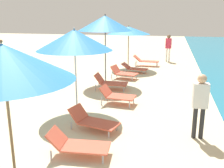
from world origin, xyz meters
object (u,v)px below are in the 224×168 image
object	(u,v)px
umbrella_second	(3,62)
lounger_second_shoreside	(77,144)
lounger_farthest_shoreside	(146,60)
lounger_farthest_inland	(134,68)
person_walking_near	(200,100)
lounger_third_inland	(93,120)
lounger_fourth_inland	(110,82)
beach_ball	(47,87)
umbrella_third	(74,40)
person_walking_mid	(168,45)
lounger_fourth_shoreside	(123,73)
umbrella_farthest	(129,30)
lounger_third_shoreside	(117,95)
umbrella_fourth	(105,23)

from	to	relation	value
umbrella_second	lounger_second_shoreside	xyz separation A→B (m)	(0.73, 1.21, -1.99)
lounger_farthest_shoreside	umbrella_second	bearing A→B (deg)	-93.10
lounger_farthest_inland	person_walking_near	xyz separation A→B (m)	(2.69, -7.33, 0.75)
umbrella_second	lounger_farthest_shoreside	distance (m)	12.28
lounger_third_inland	lounger_fourth_inland	distance (m)	3.97
lounger_farthest_inland	beach_ball	bearing A→B (deg)	-116.68
lounger_farthest_shoreside	beach_ball	world-z (taller)	lounger_farthest_shoreside
lounger_second_shoreside	umbrella_third	size ratio (longest dim) A/B	0.52
lounger_fourth_inland	person_walking_mid	world-z (taller)	person_walking_mid
person_walking_mid	umbrella_third	bearing A→B (deg)	-3.06
lounger_fourth_shoreside	umbrella_farthest	world-z (taller)	umbrella_farthest
lounger_third_inland	lounger_fourth_inland	xyz separation A→B (m)	(-0.48, 3.94, 0.05)
umbrella_third	lounger_third_shoreside	xyz separation A→B (m)	(1.06, 1.09, -1.97)
lounger_second_shoreside	lounger_farthest_shoreside	world-z (taller)	lounger_farthest_shoreside
person_walking_near	person_walking_mid	world-z (taller)	person_walking_mid
lounger_third_shoreside	beach_ball	world-z (taller)	lounger_third_shoreside
lounger_third_inland	umbrella_farthest	world-z (taller)	umbrella_farthest
lounger_fourth_shoreside	person_walking_near	xyz separation A→B (m)	(3.00, -5.80, 0.69)
lounger_fourth_shoreside	lounger_fourth_inland	xyz separation A→B (m)	(-0.18, -2.00, 0.01)
lounger_third_inland	beach_ball	bearing A→B (deg)	145.97
lounger_fourth_inland	lounger_fourth_shoreside	bearing A→B (deg)	82.60
umbrella_farthest	lounger_farthest_inland	bearing A→B (deg)	-63.63
lounger_fourth_shoreside	person_walking_near	world-z (taller)	person_walking_near
lounger_third_inland	umbrella_farthest	distance (m)	8.74
lounger_farthest_shoreside	person_walking_mid	size ratio (longest dim) A/B	0.87
umbrella_third	person_walking_near	xyz separation A→B (m)	(3.58, -0.99, -1.29)
lounger_farthest_inland	beach_ball	world-z (taller)	lounger_farthest_inland
umbrella_fourth	lounger_fourth_shoreside	distance (m)	2.67
lounger_fourth_shoreside	beach_ball	bearing A→B (deg)	-123.90
umbrella_second	person_walking_mid	xyz separation A→B (m)	(2.34, 13.98, -1.17)
person_walking_mid	beach_ball	size ratio (longest dim) A/B	7.06
lounger_third_inland	person_walking_mid	size ratio (longest dim) A/B	0.79
umbrella_farthest	lounger_farthest_shoreside	world-z (taller)	umbrella_farthest
person_walking_mid	umbrella_second	bearing A→B (deg)	1.41
lounger_third_inland	person_walking_mid	world-z (taller)	person_walking_mid
lounger_farthest_inland	beach_ball	size ratio (longest dim) A/B	5.79
lounger_farthest_inland	lounger_third_shoreside	bearing A→B (deg)	-79.17
lounger_fourth_shoreside	lounger_farthest_inland	distance (m)	1.56
umbrella_fourth	person_walking_mid	size ratio (longest dim) A/B	1.72
umbrella_second	lounger_second_shoreside	size ratio (longest dim) A/B	1.90
umbrella_fourth	lounger_fourth_shoreside	world-z (taller)	umbrella_fourth
umbrella_third	lounger_fourth_shoreside	size ratio (longest dim) A/B	1.98
umbrella_second	lounger_third_shoreside	distance (m)	5.23
lounger_farthest_inland	person_walking_mid	bearing A→B (deg)	76.00
umbrella_second	lounger_second_shoreside	bearing A→B (deg)	58.89
umbrella_second	umbrella_third	size ratio (longest dim) A/B	0.99
umbrella_third	lounger_third_inland	xyz separation A→B (m)	(0.88, -1.13, -2.02)
lounger_third_inland	umbrella_second	bearing A→B (deg)	-91.02
lounger_fourth_shoreside	person_walking_mid	xyz separation A→B (m)	(1.98, 5.48, 0.79)
person_walking_near	person_walking_mid	bearing A→B (deg)	-177.64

